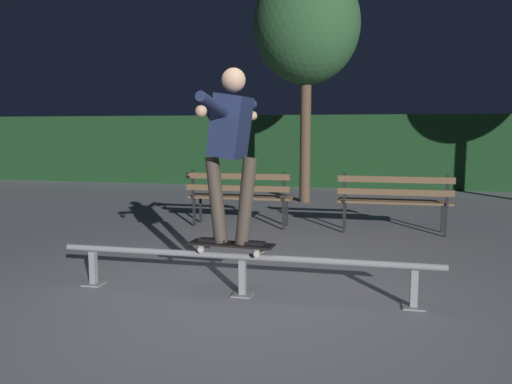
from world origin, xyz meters
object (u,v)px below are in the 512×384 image
grind_rail (242,263)px  skateboard (231,245)px  tree_behind_benches (307,26)px  skateboarder (231,141)px  park_bench_left_center (394,197)px  park_bench_leftmost (239,193)px

grind_rail → skateboard: (-0.10, 0.00, 0.17)m
tree_behind_benches → skateboarder: bearing=-89.2°
skateboard → park_bench_left_center: park_bench_left_center is taller
park_bench_leftmost → park_bench_left_center: 2.30m
skateboard → park_bench_left_center: bearing=63.4°
park_bench_leftmost → park_bench_left_center: (2.30, 0.00, 0.00)m
grind_rail → park_bench_leftmost: (-0.83, 3.13, 0.24)m
skateboard → park_bench_leftmost: (-0.73, 3.13, 0.07)m
skateboard → tree_behind_benches: bearing=90.8°
grind_rail → skateboarder: skateboarder is taller
grind_rail → park_bench_leftmost: park_bench_leftmost is taller
park_bench_leftmost → grind_rail: bearing=-75.1°
skateboard → park_bench_left_center: 3.51m
skateboard → park_bench_left_center: size_ratio=0.49×
grind_rail → park_bench_left_center: bearing=64.9°
park_bench_leftmost → tree_behind_benches: (0.64, 2.99, 3.01)m
grind_rail → tree_behind_benches: (-0.19, 6.12, 3.25)m
skateboard → tree_behind_benches: (-0.09, 6.12, 3.09)m
skateboarder → park_bench_left_center: skateboarder is taller
skateboarder → tree_behind_benches: (-0.09, 6.12, 2.15)m
tree_behind_benches → grind_rail: bearing=-88.2°
park_bench_left_center → tree_behind_benches: bearing=119.0°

